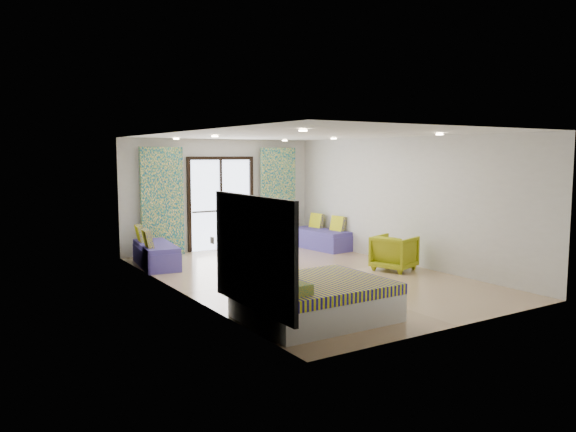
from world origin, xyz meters
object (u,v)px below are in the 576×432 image
bed (314,299)px  coffee_table (249,248)px  armchair (394,251)px  daybed_right (320,238)px  daybed_left (155,254)px

bed → coffee_table: size_ratio=2.93×
coffee_table → armchair: size_ratio=0.87×
bed → daybed_right: bearing=53.6°
daybed_left → armchair: size_ratio=2.29×
daybed_right → armchair: daybed_right is taller
daybed_left → daybed_right: bearing=7.1°
bed → coffee_table: bed is taller
daybed_right → coffee_table: size_ratio=2.59×
bed → daybed_left: size_ratio=1.11×
bed → armchair: (3.32, 1.94, 0.10)m
daybed_right → daybed_left: bearing=173.7°
coffee_table → armchair: (2.11, -2.25, 0.07)m
daybed_left → bed: bearing=-75.3°
bed → daybed_right: (3.59, 4.88, -0.03)m
bed → daybed_left: 4.93m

